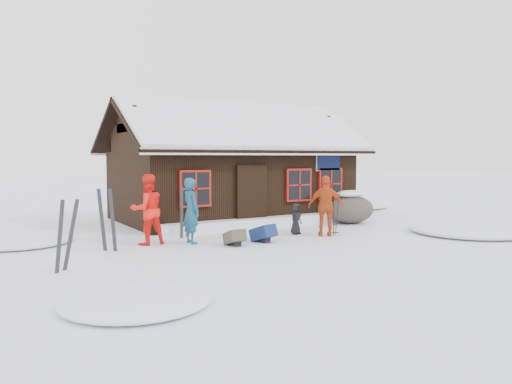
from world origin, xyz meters
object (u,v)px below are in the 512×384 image
boulder (351,208)px  ski_pair_left (65,236)px  skier_orange_left (147,210)px  backpack_blue (263,236)px  ski_poles (336,214)px  skier_teal (191,211)px  skier_orange_right (326,206)px  skier_crouched (296,219)px  backpack_olive (235,240)px

boulder → ski_pair_left: size_ratio=1.17×
skier_orange_left → backpack_blue: size_ratio=3.01×
ski_poles → ski_pair_left: bearing=-174.6°
skier_teal → backpack_blue: bearing=-116.3°
skier_teal → skier_orange_right: size_ratio=0.99×
skier_teal → skier_crouched: skier_teal is taller
backpack_blue → ski_pair_left: bearing=174.8°
skier_orange_left → backpack_blue: bearing=152.6°
skier_crouched → backpack_olive: 2.64m
skier_crouched → ski_poles: (0.88, -0.77, 0.17)m
skier_teal → ski_poles: bearing=-104.2°
backpack_blue → backpack_olive: 0.95m
skier_orange_right → ski_poles: (0.34, -0.02, -0.26)m
skier_orange_left → skier_orange_right: 5.12m
skier_crouched → boulder: bearing=-5.1°
skier_orange_left → boulder: bearing=179.7°
skier_orange_right → ski_pair_left: skier_orange_right is taller
backpack_olive → skier_teal: bearing=134.4°
boulder → backpack_blue: boulder is taller
skier_orange_right → ski_pair_left: 7.41m
skier_orange_right → skier_crouched: (-0.54, 0.76, -0.42)m
skier_orange_right → ski_pair_left: size_ratio=1.18×
skier_teal → ski_poles: size_ratio=1.32×
skier_teal → ski_pair_left: size_ratio=1.17×
backpack_blue → ski_poles: bearing=-16.6°
skier_orange_left → backpack_blue: 3.19m
skier_teal → skier_crouched: size_ratio=1.89×
skier_orange_right → skier_crouched: bearing=-20.4°
skier_crouched → boulder: boulder is taller
skier_teal → skier_orange_right: 3.98m
skier_crouched → skier_orange_right: bearing=-78.4°
skier_orange_right → backpack_blue: 2.22m
skier_crouched → ski_poles: 1.18m
boulder → ski_pair_left: 10.24m
boulder → backpack_olive: boulder is taller
ski_poles → backpack_blue: 2.49m
skier_teal → backpack_blue: size_ratio=2.84×
skier_orange_left → skier_orange_right: skier_orange_left is taller
skier_orange_right → backpack_olive: 3.13m
ski_poles → backpack_blue: (-2.45, 0.10, -0.46)m
ski_pair_left → backpack_blue: (5.26, 0.83, -0.54)m
boulder → backpack_olive: (-5.60, -1.80, -0.37)m
skier_crouched → backpack_blue: (-1.57, -0.67, -0.30)m
skier_orange_right → ski_poles: skier_orange_right is taller
ski_pair_left → backpack_blue: ski_pair_left is taller
skier_orange_left → boulder: size_ratio=1.06×
skier_orange_right → backpack_blue: (-2.10, 0.09, -0.72)m
skier_crouched → backpack_blue: size_ratio=1.50×
skier_orange_right → backpack_olive: size_ratio=3.17×
skier_orange_right → ski_poles: bearing=-148.3°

